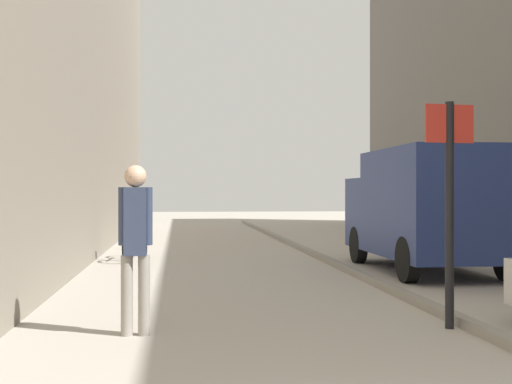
% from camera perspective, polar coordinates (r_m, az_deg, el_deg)
% --- Properties ---
extents(ground_plane, '(80.00, 80.00, 0.00)m').
position_cam_1_polar(ground_plane, '(14.75, 0.19, -6.10)').
color(ground_plane, '#A8A093').
extents(kerb_strip, '(0.16, 40.00, 0.12)m').
position_cam_1_polar(kerb_strip, '(15.01, 6.22, -5.76)').
color(kerb_strip, gray).
rests_on(kerb_strip, ground_plane).
extents(pedestrian_main_foreground, '(0.37, 0.24, 1.86)m').
position_cam_1_polar(pedestrian_main_foreground, '(7.58, -10.02, -3.72)').
color(pedestrian_main_foreground, gray).
rests_on(pedestrian_main_foreground, ground_plane).
extents(delivery_van, '(2.05, 4.85, 2.38)m').
position_cam_1_polar(delivery_van, '(13.88, 13.97, -1.19)').
color(delivery_van, navy).
rests_on(delivery_van, ground_plane).
extents(street_sign_post, '(0.60, 0.10, 2.60)m').
position_cam_1_polar(street_sign_post, '(8.13, 15.84, -0.14)').
color(street_sign_post, black).
rests_on(street_sign_post, ground_plane).
extents(bicycle_leaning, '(0.18, 1.77, 0.98)m').
position_cam_1_polar(bicycle_leaning, '(15.97, -10.57, -4.26)').
color(bicycle_leaning, black).
rests_on(bicycle_leaning, ground_plane).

